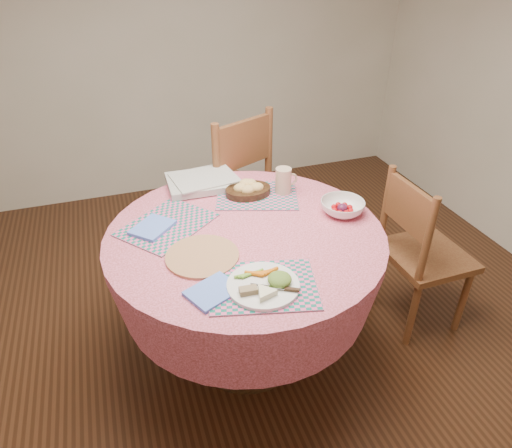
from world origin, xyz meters
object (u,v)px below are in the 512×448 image
(chair_right, at_px, (419,251))
(latte_mug, at_px, (284,181))
(dinner_plate, at_px, (266,284))
(fruit_bowl, at_px, (342,207))
(chair_back, at_px, (229,187))
(bread_bowl, at_px, (248,189))
(wicker_trivet, at_px, (202,256))
(dining_table, at_px, (246,267))

(chair_right, relative_size, latte_mug, 6.88)
(chair_right, height_order, dinner_plate, chair_right)
(latte_mug, relative_size, fruit_bowl, 0.48)
(chair_back, height_order, bread_bowl, chair_back)
(chair_right, bearing_deg, wicker_trivet, 92.73)
(wicker_trivet, distance_m, fruit_bowl, 0.72)
(chair_back, bearing_deg, wicker_trivet, 44.49)
(chair_back, bearing_deg, fruit_bowl, 88.30)
(dining_table, distance_m, chair_right, 0.94)
(latte_mug, height_order, fruit_bowl, latte_mug)
(dinner_plate, distance_m, bread_bowl, 0.73)
(bread_bowl, height_order, latte_mug, latte_mug)
(dinner_plate, bearing_deg, bread_bowl, 77.12)
(dining_table, relative_size, bread_bowl, 5.39)
(dining_table, height_order, chair_right, chair_right)
(dining_table, bearing_deg, chair_right, -3.26)
(wicker_trivet, bearing_deg, chair_right, 3.54)
(dining_table, relative_size, wicker_trivet, 4.13)
(dining_table, xyz_separation_m, chair_back, (0.15, 0.82, -0.01))
(dining_table, bearing_deg, bread_bowl, 69.91)
(chair_back, height_order, dinner_plate, chair_back)
(dining_table, height_order, bread_bowl, bread_bowl)
(wicker_trivet, distance_m, dinner_plate, 0.32)
(wicker_trivet, bearing_deg, fruit_bowl, 10.51)
(chair_right, bearing_deg, bread_bowl, 64.75)
(wicker_trivet, height_order, bread_bowl, bread_bowl)
(chair_back, relative_size, dinner_plate, 3.82)
(chair_right, relative_size, fruit_bowl, 3.30)
(latte_mug, bearing_deg, bread_bowl, 167.94)
(chair_back, bearing_deg, latte_mug, 81.10)
(chair_right, height_order, latte_mug, chair_right)
(latte_mug, xyz_separation_m, fruit_bowl, (0.19, -0.27, -0.04))
(wicker_trivet, xyz_separation_m, bread_bowl, (0.34, 0.44, 0.03))
(wicker_trivet, bearing_deg, dining_table, 29.18)
(dining_table, bearing_deg, latte_mug, 43.83)
(chair_back, height_order, fruit_bowl, chair_back)
(wicker_trivet, bearing_deg, bread_bowl, 52.51)
(dining_table, distance_m, bread_bowl, 0.41)
(dining_table, bearing_deg, fruit_bowl, 0.68)
(dining_table, relative_size, chair_back, 1.19)
(chair_back, distance_m, latte_mug, 0.62)
(bread_bowl, bearing_deg, chair_back, 86.33)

